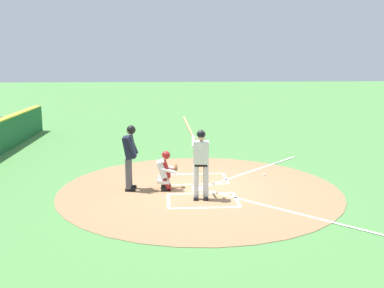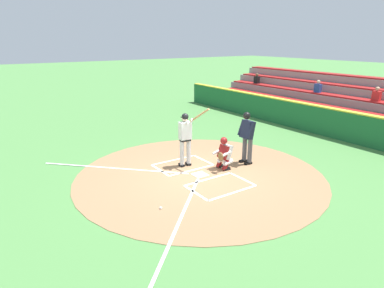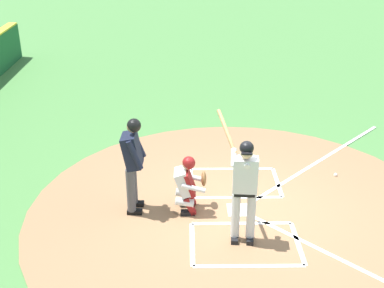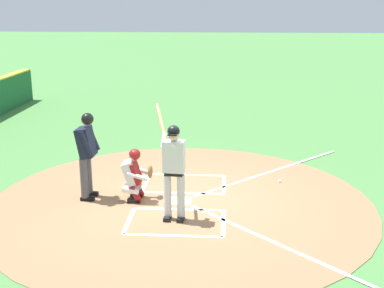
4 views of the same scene
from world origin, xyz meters
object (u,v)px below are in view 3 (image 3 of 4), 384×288
Objects in this scene: batter at (244,184)px; plate_umpire at (133,159)px; catcher at (188,183)px; baseball at (336,175)px.

plate_umpire is (-0.97, -1.91, -0.02)m from batter.
catcher is (-0.96, -0.92, -0.51)m from batter.
catcher is 0.61× the size of plate_umpire.
plate_umpire is at bearing -116.84° from batter.
plate_umpire is 4.46m from baseball.
batter is 1.14× the size of plate_umpire.
plate_umpire is at bearing -90.64° from catcher.
baseball is (-1.27, 4.15, -1.04)m from plate_umpire.
plate_umpire is at bearing -73.01° from baseball.
baseball is (-1.28, 3.15, -0.55)m from catcher.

